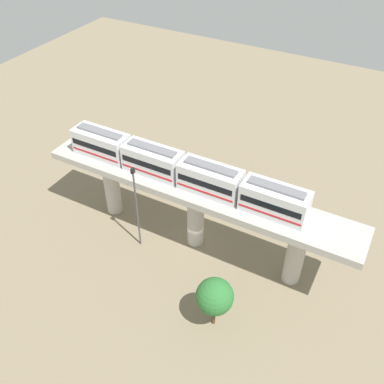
{
  "coord_description": "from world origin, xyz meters",
  "views": [
    {
      "loc": [
        31.41,
        16.65,
        37.09
      ],
      "look_at": [
        -2.5,
        -1.82,
        5.04
      ],
      "focal_mm": 40.43,
      "sensor_mm": 36.0,
      "label": 1
    }
  ],
  "objects_px": {
    "tree_near_viaduct": "(215,296)",
    "parked_car_silver": "(260,215)",
    "train": "(181,170)",
    "signal_post": "(136,205)",
    "parked_car_orange": "(174,186)"
  },
  "relations": [
    {
      "from": "train",
      "to": "tree_near_viaduct",
      "type": "xyz_separation_m",
      "value": [
        8.86,
        8.58,
        -5.77
      ]
    },
    {
      "from": "parked_car_silver",
      "to": "tree_near_viaduct",
      "type": "distance_m",
      "value": 16.45
    },
    {
      "from": "train",
      "to": "signal_post",
      "type": "xyz_separation_m",
      "value": [
        3.4,
        -3.66,
        -3.9
      ]
    },
    {
      "from": "train",
      "to": "tree_near_viaduct",
      "type": "bearing_deg",
      "value": 44.08
    },
    {
      "from": "parked_car_silver",
      "to": "signal_post",
      "type": "relative_size",
      "value": 0.4
    },
    {
      "from": "tree_near_viaduct",
      "to": "parked_car_orange",
      "type": "bearing_deg",
      "value": -138.91
    },
    {
      "from": "train",
      "to": "parked_car_orange",
      "type": "xyz_separation_m",
      "value": [
        -7.04,
        -5.28,
        -9.19
      ]
    },
    {
      "from": "parked_car_orange",
      "to": "signal_post",
      "type": "relative_size",
      "value": 0.39
    },
    {
      "from": "parked_car_orange",
      "to": "parked_car_silver",
      "type": "distance_m",
      "value": 12.33
    },
    {
      "from": "tree_near_viaduct",
      "to": "parked_car_silver",
      "type": "bearing_deg",
      "value": -174.55
    },
    {
      "from": "parked_car_orange",
      "to": "tree_near_viaduct",
      "type": "relative_size",
      "value": 0.71
    },
    {
      "from": "tree_near_viaduct",
      "to": "signal_post",
      "type": "xyz_separation_m",
      "value": [
        -5.46,
        -12.24,
        1.87
      ]
    },
    {
      "from": "train",
      "to": "signal_post",
      "type": "distance_m",
      "value": 6.34
    },
    {
      "from": "train",
      "to": "signal_post",
      "type": "relative_size",
      "value": 2.5
    },
    {
      "from": "parked_car_silver",
      "to": "signal_post",
      "type": "distance_m",
      "value": 15.94
    }
  ]
}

